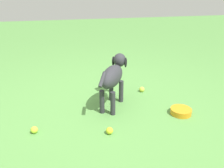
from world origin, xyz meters
The scene contains 6 objects.
ground centered at (0.00, 0.00, 0.00)m, with size 14.00×14.00×0.00m, color #548C42.
dog centered at (-0.17, 0.18, 0.35)m, with size 0.71×0.44×0.54m.
tennis_ball_0 centered at (-0.44, 0.61, 0.03)m, with size 0.07×0.07×0.07m, color #C9D440.
tennis_ball_1 centered at (0.36, 0.03, 0.03)m, with size 0.07×0.07×0.07m, color #CDD829.
tennis_ball_2 centered at (0.21, -0.65, 0.03)m, with size 0.07×0.07×0.07m, color #C2E134.
water_bowl centered at (0.17, 0.83, 0.03)m, with size 0.22×0.22×0.06m, color orange.
Camera 1 is at (2.15, -0.33, 1.28)m, focal length 38.01 mm.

